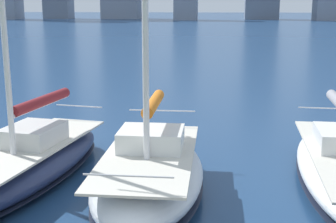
% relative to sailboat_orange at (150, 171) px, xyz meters
% --- Properties ---
extents(sailboat_orange, '(3.05, 6.68, 12.01)m').
position_rel_sailboat_orange_xyz_m(sailboat_orange, '(0.00, 0.00, 0.00)').
color(sailboat_orange, silver).
rests_on(sailboat_orange, ground).
extents(sailboat_maroon, '(3.50, 8.28, 9.94)m').
position_rel_sailboat_orange_xyz_m(sailboat_maroon, '(3.75, -0.62, -0.10)').
color(sailboat_maroon, navy).
rests_on(sailboat_maroon, ground).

